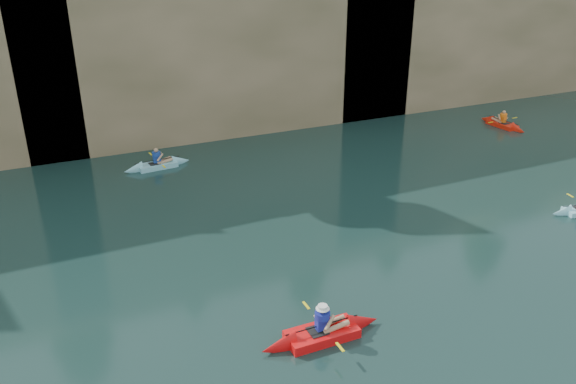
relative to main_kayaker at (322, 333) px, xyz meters
name	(u,v)px	position (x,y,z in m)	size (l,w,h in m)	color
ground	(445,360)	(2.70, -2.33, -0.19)	(160.00, 160.00, 0.00)	black
cliff	(169,22)	(2.70, 27.67, 5.81)	(70.00, 16.00, 12.00)	#C9B87B
cliff_slab_center	(233,39)	(4.70, 20.27, 5.51)	(24.00, 2.40, 11.40)	#9E7F60
cliff_slab_east	(491,33)	(24.70, 20.27, 4.73)	(26.00, 2.40, 9.84)	#9E7F60
sea_cave_center	(140,121)	(-1.30, 19.62, 1.41)	(3.50, 1.00, 3.20)	black
sea_cave_east	(353,86)	(12.70, 19.62, 2.06)	(5.00, 1.00, 4.50)	black
main_kayaker	(322,333)	(0.00, 0.00, 0.00)	(3.85, 2.59, 1.43)	red
kayaker_red_far	(502,124)	(20.72, 14.10, -0.03)	(2.58, 3.63, 1.32)	red
kayaker_ltblue_mid	(157,165)	(-1.24, 16.07, -0.02)	(3.60, 2.63, 1.35)	#82C8DB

